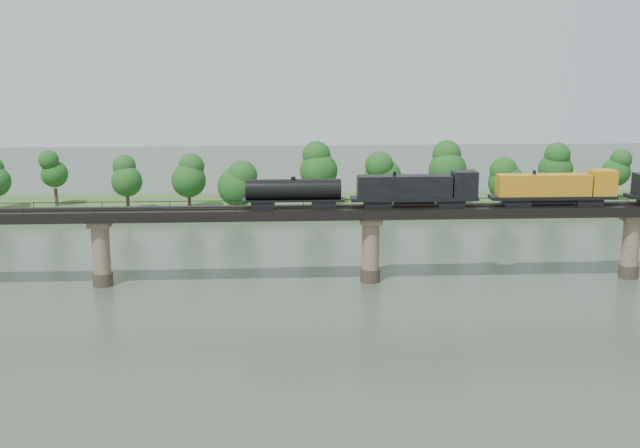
{
  "coord_description": "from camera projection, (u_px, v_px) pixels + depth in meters",
  "views": [
    {
      "loc": [
        -13.9,
        -86.11,
        34.92
      ],
      "look_at": [
        -7.62,
        30.0,
        9.0
      ],
      "focal_mm": 45.0,
      "sensor_mm": 36.0,
      "label": 1
    }
  ],
  "objects": [
    {
      "name": "ground",
      "position": [
        400.0,
        356.0,
        92.25
      ],
      "size": [
        400.0,
        400.0,
        0.0
      ],
      "primitive_type": "plane",
      "color": "#344133",
      "rests_on": "ground"
    },
    {
      "name": "far_bank",
      "position": [
        341.0,
        206.0,
        174.92
      ],
      "size": [
        300.0,
        24.0,
        1.6
      ],
      "primitive_type": "cube",
      "color": "#305321",
      "rests_on": "ground"
    },
    {
      "name": "bridge",
      "position": [
        371.0,
        246.0,
        120.3
      ],
      "size": [
        236.0,
        30.0,
        11.5
      ],
      "color": "#473A2D",
      "rests_on": "ground"
    },
    {
      "name": "bridge_superstructure",
      "position": [
        371.0,
        205.0,
        118.93
      ],
      "size": [
        220.0,
        4.9,
        0.75
      ],
      "color": "black",
      "rests_on": "bridge"
    },
    {
      "name": "far_treeline",
      "position": [
        304.0,
        173.0,
        168.38
      ],
      "size": [
        289.06,
        17.54,
        13.6
      ],
      "color": "#382619",
      "rests_on": "far_bank"
    },
    {
      "name": "freight_train",
      "position": [
        508.0,
        189.0,
        119.52
      ],
      "size": [
        76.83,
        2.99,
        5.29
      ],
      "color": "black",
      "rests_on": "bridge"
    }
  ]
}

